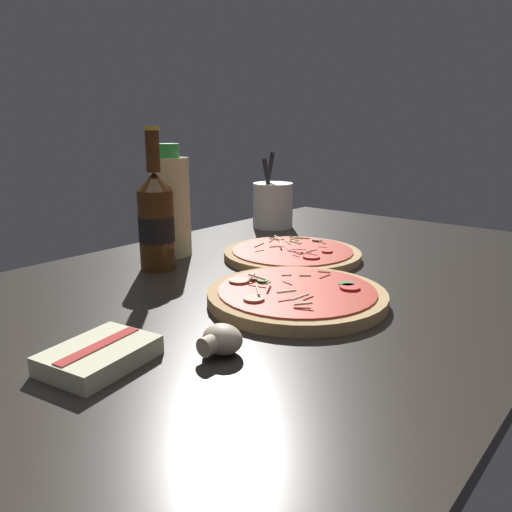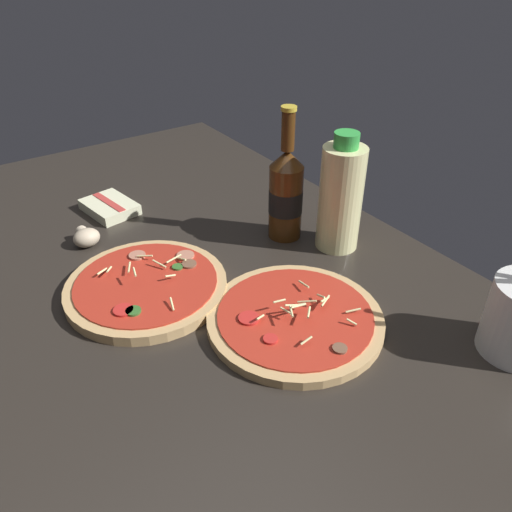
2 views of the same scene
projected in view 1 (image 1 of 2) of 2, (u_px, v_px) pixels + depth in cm
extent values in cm
cube|color=#28231E|center=(262.00, 292.00, 90.22)|extent=(160.00, 90.00, 2.50)
cylinder|color=tan|center=(297.00, 296.00, 81.43)|extent=(29.28, 29.28, 1.94)
cylinder|color=#B22D1E|center=(297.00, 290.00, 81.14)|extent=(25.77, 25.77, 0.30)
cylinder|color=#B7755B|center=(237.00, 280.00, 85.01)|extent=(3.45, 3.45, 0.40)
cylinder|color=#336628|center=(263.00, 281.00, 84.75)|extent=(2.02, 2.02, 0.40)
cylinder|color=brown|center=(254.00, 278.00, 86.42)|extent=(2.87, 2.87, 0.40)
cylinder|color=#B7755B|center=(254.00, 299.00, 75.96)|extent=(3.25, 3.25, 0.40)
cylinder|color=#336628|center=(347.00, 284.00, 82.87)|extent=(2.61, 2.61, 0.40)
cylinder|color=red|center=(350.00, 288.00, 81.22)|extent=(3.37, 3.37, 0.40)
cylinder|color=beige|center=(268.00, 283.00, 81.44)|extent=(2.91, 1.71, 0.95)
cylinder|color=beige|center=(301.00, 297.00, 73.77)|extent=(2.33, 1.80, 1.00)
cylinder|color=beige|center=(305.00, 276.00, 79.21)|extent=(2.27, 0.90, 0.77)
cylinder|color=beige|center=(257.00, 277.00, 83.45)|extent=(0.76, 3.34, 0.73)
cylinder|color=beige|center=(251.00, 278.00, 84.69)|extent=(2.53, 0.88, 1.08)
cylinder|color=beige|center=(287.00, 292.00, 76.78)|extent=(2.99, 1.79, 0.41)
cylinder|color=beige|center=(258.00, 291.00, 77.75)|extent=(2.37, 2.53, 0.73)
cylinder|color=beige|center=(303.00, 304.00, 72.54)|extent=(1.78, 2.48, 0.75)
cylinder|color=beige|center=(286.00, 275.00, 84.96)|extent=(0.48, 2.03, 0.76)
cylinder|color=beige|center=(324.00, 272.00, 88.26)|extent=(2.74, 1.11, 0.99)
cylinder|color=tan|center=(292.00, 255.00, 108.43)|extent=(29.66, 29.66, 1.63)
cylinder|color=#B22D1E|center=(292.00, 250.00, 108.18)|extent=(26.10, 26.10, 0.30)
cylinder|color=brown|center=(317.00, 240.00, 116.12)|extent=(2.33, 2.33, 0.40)
cylinder|color=red|center=(327.00, 251.00, 105.72)|extent=(2.33, 2.33, 0.40)
cylinder|color=red|center=(312.00, 257.00, 101.10)|extent=(3.51, 3.51, 0.40)
cylinder|color=beige|center=(293.00, 241.00, 107.35)|extent=(1.12, 3.20, 1.21)
cylinder|color=beige|center=(281.00, 243.00, 109.30)|extent=(2.63, 2.48, 1.12)
cylinder|color=beige|center=(291.00, 237.00, 116.99)|extent=(1.81, 1.19, 0.86)
cylinder|color=beige|center=(322.00, 242.00, 110.96)|extent=(0.42, 2.21, 0.89)
cylinder|color=beige|center=(297.00, 237.00, 108.08)|extent=(0.62, 2.88, 0.73)
cylinder|color=beige|center=(311.00, 251.00, 102.97)|extent=(1.27, 2.22, 1.04)
cylinder|color=beige|center=(304.00, 238.00, 107.31)|extent=(2.33, 1.46, 0.58)
cylinder|color=beige|center=(277.00, 239.00, 112.11)|extent=(1.83, 3.11, 0.41)
cylinder|color=beige|center=(259.00, 245.00, 107.87)|extent=(2.88, 0.46, 0.73)
cylinder|color=beige|center=(294.00, 242.00, 104.92)|extent=(0.87, 2.17, 0.36)
cylinder|color=beige|center=(277.00, 238.00, 116.94)|extent=(1.43, 2.49, 0.73)
cylinder|color=beige|center=(300.00, 243.00, 106.46)|extent=(2.08, 1.03, 0.66)
cylinder|color=beige|center=(288.00, 243.00, 108.27)|extent=(1.36, 1.94, 0.68)
cylinder|color=beige|center=(272.00, 240.00, 111.22)|extent=(2.01, 0.44, 0.97)
cylinder|color=beige|center=(297.00, 238.00, 110.01)|extent=(2.45, 2.46, 0.66)
cylinder|color=beige|center=(275.00, 239.00, 111.98)|extent=(0.79, 2.24, 0.62)
cylinder|color=#47280F|center=(157.00, 230.00, 98.68)|extent=(7.03, 7.03, 15.83)
cone|color=#47280F|center=(154.00, 181.00, 96.23)|extent=(7.03, 7.03, 3.51)
cylinder|color=#47280F|center=(153.00, 151.00, 94.79)|extent=(2.67, 2.67, 7.79)
cylinder|color=gold|center=(151.00, 128.00, 93.70)|extent=(3.07, 3.07, 0.80)
cylinder|color=black|center=(157.00, 229.00, 98.60)|extent=(7.10, 7.10, 5.07)
cylinder|color=beige|center=(170.00, 207.00, 108.91)|extent=(8.70, 8.70, 21.39)
cylinder|color=green|center=(168.00, 151.00, 105.83)|extent=(4.78, 4.78, 2.92)
cylinder|color=beige|center=(210.00, 345.00, 61.24)|extent=(2.47, 2.47, 2.47)
ellipsoid|color=#C6B293|center=(222.00, 339.00, 62.87)|extent=(4.66, 5.48, 3.84)
cylinder|color=silver|center=(273.00, 205.00, 140.37)|extent=(11.24, 11.24, 12.45)
cylinder|color=black|center=(268.00, 181.00, 140.17)|extent=(4.63, 1.94, 15.79)
cylinder|color=black|center=(268.00, 185.00, 137.01)|extent=(1.50, 4.00, 14.29)
cube|color=beige|center=(99.00, 355.00, 60.06)|extent=(14.09, 11.31, 2.40)
cube|color=#B73833|center=(99.00, 345.00, 59.73)|extent=(12.17, 3.68, 0.16)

